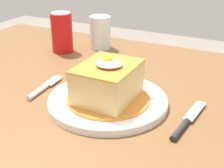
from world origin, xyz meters
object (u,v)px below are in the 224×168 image
soda_can (62,32)px  drinking_glass (100,35)px  knife (185,124)px  main_plate (108,100)px  fork (43,88)px

soda_can → drinking_glass: (0.09, 0.08, -0.02)m
knife → soda_can: (-0.47, 0.26, 0.06)m
main_plate → fork: 0.17m
knife → fork: bearing=179.4°
drinking_glass → soda_can: bearing=-137.1°
fork → knife: bearing=-0.6°
main_plate → drinking_glass: bearing=121.1°
soda_can → main_plate: bearing=-40.5°
knife → soda_can: 0.54m
soda_can → fork: bearing=-64.8°
main_plate → drinking_glass: drinking_glass is taller
main_plate → knife: main_plate is taller
main_plate → fork: main_plate is taller
knife → soda_can: size_ratio=1.34×
main_plate → knife: size_ratio=1.58×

